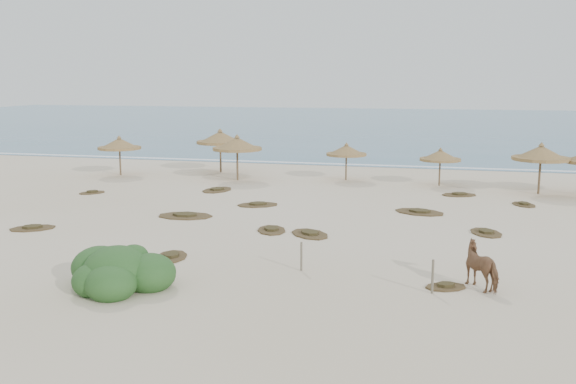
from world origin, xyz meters
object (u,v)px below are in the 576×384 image
(palapa_1, at_px, (220,138))
(horse, at_px, (484,266))
(bush, at_px, (118,272))
(palapa_0, at_px, (119,144))

(palapa_1, xyz_separation_m, horse, (17.13, -22.63, -1.73))
(palapa_1, height_order, bush, palapa_1)
(palapa_0, relative_size, bush, 0.96)
(palapa_0, xyz_separation_m, horse, (23.47, -19.62, -1.43))
(horse, bearing_deg, palapa_1, -91.74)
(palapa_0, distance_m, bush, 25.60)
(horse, distance_m, bush, 11.70)
(palapa_0, height_order, bush, palapa_0)
(horse, bearing_deg, palapa_0, -78.75)
(bush, bearing_deg, horse, 14.20)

